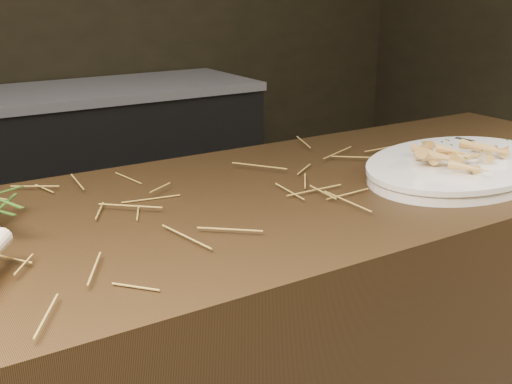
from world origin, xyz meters
TOP-DOWN VIEW (x-y plane):
  - back_counter at (0.30, 2.18)m, footprint 1.82×0.62m
  - straw_bedding at (0.00, 0.30)m, footprint 1.40×0.60m
  - serving_platter at (0.62, 0.19)m, footprint 0.58×0.46m
  - roasted_veg_heap at (0.62, 0.19)m, footprint 0.29×0.24m
  - serving_fork at (0.80, 0.22)m, footprint 0.04×0.19m

SIDE VIEW (x-z plane):
  - back_counter at x=0.30m, z-range 0.00..0.84m
  - straw_bedding at x=0.00m, z-range 0.90..0.92m
  - serving_platter at x=0.62m, z-range 0.90..0.93m
  - serving_fork at x=0.80m, z-range 0.93..0.93m
  - roasted_veg_heap at x=0.62m, z-range 0.93..0.98m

